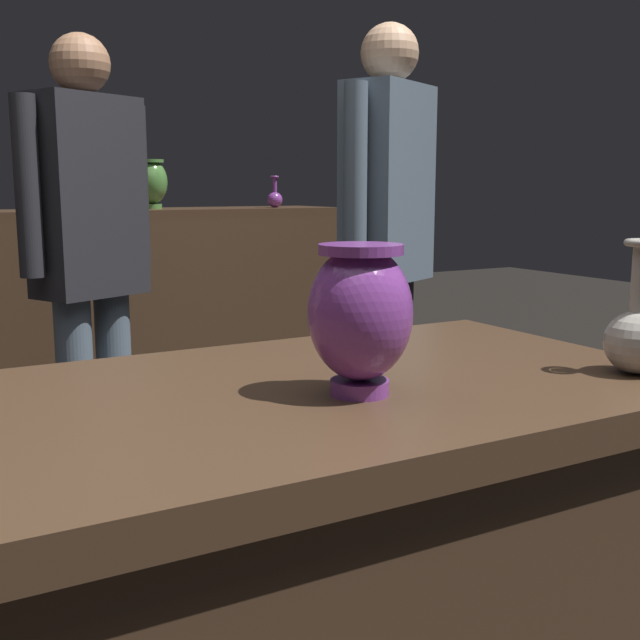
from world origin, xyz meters
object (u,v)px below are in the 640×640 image
(vase_centerpiece, at_px, (360,313))
(shelf_vase_right, at_px, (152,182))
(vase_tall_behind, at_px, (637,334))
(visitor_near_right, at_px, (387,235))
(shelf_vase_far_right, at_px, (275,198))
(visitor_center_back, at_px, (89,250))

(vase_centerpiece, relative_size, shelf_vase_right, 1.02)
(vase_centerpiece, distance_m, vase_tall_behind, 0.44)
(visitor_near_right, bearing_deg, shelf_vase_far_right, -121.90)
(vase_centerpiece, bearing_deg, visitor_center_back, 89.91)
(vase_tall_behind, xyz_separation_m, visitor_center_back, (-0.42, 1.64, 0.03))
(shelf_vase_right, bearing_deg, vase_tall_behind, -90.35)
(shelf_vase_far_right, bearing_deg, visitor_near_right, -95.04)
(vase_centerpiece, bearing_deg, shelf_vase_far_right, 66.48)
(shelf_vase_far_right, height_order, visitor_near_right, visitor_near_right)
(vase_centerpiece, xyz_separation_m, visitor_center_back, (0.00, 1.54, -0.02))
(vase_centerpiece, xyz_separation_m, shelf_vase_right, (0.44, 2.29, 0.19))
(shelf_vase_right, distance_m, visitor_center_back, 0.90)
(visitor_near_right, bearing_deg, visitor_center_back, -47.05)
(vase_tall_behind, height_order, shelf_vase_far_right, shelf_vase_far_right)
(shelf_vase_right, bearing_deg, vase_centerpiece, -100.92)
(shelf_vase_far_right, distance_m, visitor_center_back, 1.18)
(vase_tall_behind, height_order, visitor_near_right, visitor_near_right)
(vase_tall_behind, relative_size, shelf_vase_right, 1.02)
(shelf_vase_right, relative_size, visitor_near_right, 0.13)
(visitor_center_back, bearing_deg, shelf_vase_far_right, -170.39)
(vase_tall_behind, relative_size, shelf_vase_far_right, 1.49)
(shelf_vase_far_right, xyz_separation_m, visitor_near_right, (-0.09, -0.99, -0.11))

